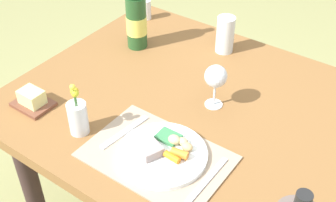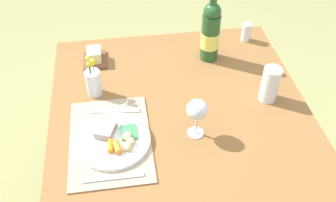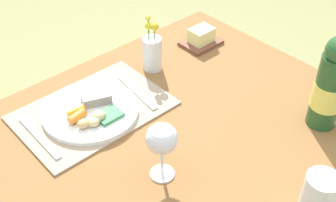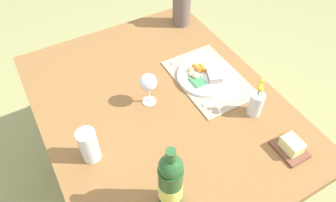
{
  "view_description": "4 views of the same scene",
  "coord_description": "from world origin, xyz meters",
  "px_view_note": "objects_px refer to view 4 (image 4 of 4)",
  "views": [
    {
      "loc": [
        0.58,
        -1.0,
        1.71
      ],
      "look_at": [
        -0.08,
        -0.08,
        0.81
      ],
      "focal_mm": 47.47,
      "sensor_mm": 36.0,
      "label": 1
    },
    {
      "loc": [
        0.98,
        -0.21,
        1.81
      ],
      "look_at": [
        -0.1,
        -0.05,
        0.82
      ],
      "focal_mm": 41.89,
      "sensor_mm": 36.0,
      "label": 2
    },
    {
      "loc": [
        0.5,
        0.57,
        1.57
      ],
      "look_at": [
        -0.1,
        -0.09,
        0.85
      ],
      "focal_mm": 46.79,
      "sensor_mm": 36.0,
      "label": 3
    },
    {
      "loc": [
        -0.84,
        0.43,
        1.82
      ],
      "look_at": [
        -0.06,
        -0.01,
        0.84
      ],
      "focal_mm": 34.48,
      "sensor_mm": 36.0,
      "label": 4
    }
  ],
  "objects_px": {
    "dining_table": "(160,118)",
    "wine_glass": "(148,83)",
    "butter_dish": "(291,147)",
    "flower_vase": "(256,103)",
    "dinner_plate": "(205,76)",
    "fork": "(223,99)",
    "cooler_bottle": "(182,6)",
    "knife": "(189,57)",
    "water_tumbler": "(89,147)",
    "wine_bottle": "(170,183)"
  },
  "relations": [
    {
      "from": "flower_vase",
      "to": "cooler_bottle",
      "type": "xyz_separation_m",
      "value": [
        0.72,
        -0.07,
        0.05
      ]
    },
    {
      "from": "water_tumbler",
      "to": "cooler_bottle",
      "type": "xyz_separation_m",
      "value": [
        0.59,
        -0.75,
        0.04
      ]
    },
    {
      "from": "wine_glass",
      "to": "butter_dish",
      "type": "height_order",
      "value": "wine_glass"
    },
    {
      "from": "dining_table",
      "to": "cooler_bottle",
      "type": "height_order",
      "value": "cooler_bottle"
    },
    {
      "from": "cooler_bottle",
      "to": "fork",
      "type": "bearing_deg",
      "value": 166.38
    },
    {
      "from": "flower_vase",
      "to": "knife",
      "type": "bearing_deg",
      "value": 7.08
    },
    {
      "from": "fork",
      "to": "butter_dish",
      "type": "height_order",
      "value": "butter_dish"
    },
    {
      "from": "dinner_plate",
      "to": "flower_vase",
      "type": "distance_m",
      "value": 0.29
    },
    {
      "from": "dining_table",
      "to": "flower_vase",
      "type": "bearing_deg",
      "value": -126.78
    },
    {
      "from": "dining_table",
      "to": "dinner_plate",
      "type": "distance_m",
      "value": 0.29
    },
    {
      "from": "dinner_plate",
      "to": "wine_bottle",
      "type": "height_order",
      "value": "wine_bottle"
    },
    {
      "from": "dining_table",
      "to": "wine_bottle",
      "type": "bearing_deg",
      "value": 156.17
    },
    {
      "from": "dinner_plate",
      "to": "cooler_bottle",
      "type": "bearing_deg",
      "value": -16.7
    },
    {
      "from": "butter_dish",
      "to": "dinner_plate",
      "type": "bearing_deg",
      "value": 6.92
    },
    {
      "from": "wine_bottle",
      "to": "cooler_bottle",
      "type": "bearing_deg",
      "value": -32.98
    },
    {
      "from": "dining_table",
      "to": "dinner_plate",
      "type": "bearing_deg",
      "value": -82.52
    },
    {
      "from": "water_tumbler",
      "to": "fork",
      "type": "bearing_deg",
      "value": -90.77
    },
    {
      "from": "butter_dish",
      "to": "flower_vase",
      "type": "height_order",
      "value": "flower_vase"
    },
    {
      "from": "butter_dish",
      "to": "flower_vase",
      "type": "relative_size",
      "value": 0.69
    },
    {
      "from": "knife",
      "to": "wine_bottle",
      "type": "distance_m",
      "value": 0.77
    },
    {
      "from": "dinner_plate",
      "to": "water_tumbler",
      "type": "bearing_deg",
      "value": 103.33
    },
    {
      "from": "butter_dish",
      "to": "fork",
      "type": "bearing_deg",
      "value": 11.91
    },
    {
      "from": "dinner_plate",
      "to": "cooler_bottle",
      "type": "height_order",
      "value": "cooler_bottle"
    },
    {
      "from": "dining_table",
      "to": "water_tumbler",
      "type": "xyz_separation_m",
      "value": [
        -0.11,
        0.35,
        0.17
      ]
    },
    {
      "from": "wine_glass",
      "to": "cooler_bottle",
      "type": "relative_size",
      "value": 0.58
    },
    {
      "from": "fork",
      "to": "cooler_bottle",
      "type": "relative_size",
      "value": 0.72
    },
    {
      "from": "wine_glass",
      "to": "butter_dish",
      "type": "distance_m",
      "value": 0.62
    },
    {
      "from": "cooler_bottle",
      "to": "dining_table",
      "type": "bearing_deg",
      "value": 140.32
    },
    {
      "from": "knife",
      "to": "cooler_bottle",
      "type": "distance_m",
      "value": 0.32
    },
    {
      "from": "water_tumbler",
      "to": "dinner_plate",
      "type": "bearing_deg",
      "value": -76.67
    },
    {
      "from": "cooler_bottle",
      "to": "wine_bottle",
      "type": "bearing_deg",
      "value": 147.02
    },
    {
      "from": "water_tumbler",
      "to": "wine_glass",
      "type": "xyz_separation_m",
      "value": [
        0.14,
        -0.32,
        0.05
      ]
    },
    {
      "from": "wine_glass",
      "to": "wine_bottle",
      "type": "height_order",
      "value": "wine_bottle"
    },
    {
      "from": "wine_glass",
      "to": "butter_dish",
      "type": "bearing_deg",
      "value": -144.1
    },
    {
      "from": "dinner_plate",
      "to": "wine_glass",
      "type": "relative_size",
      "value": 1.72
    },
    {
      "from": "water_tumbler",
      "to": "flower_vase",
      "type": "relative_size",
      "value": 0.77
    },
    {
      "from": "wine_bottle",
      "to": "knife",
      "type": "bearing_deg",
      "value": -36.67
    },
    {
      "from": "wine_bottle",
      "to": "cooler_bottle",
      "type": "relative_size",
      "value": 1.16
    },
    {
      "from": "fork",
      "to": "flower_vase",
      "type": "relative_size",
      "value": 1.02
    },
    {
      "from": "water_tumbler",
      "to": "butter_dish",
      "type": "height_order",
      "value": "water_tumbler"
    },
    {
      "from": "dinner_plate",
      "to": "knife",
      "type": "bearing_deg",
      "value": -2.66
    },
    {
      "from": "fork",
      "to": "water_tumbler",
      "type": "height_order",
      "value": "water_tumbler"
    },
    {
      "from": "knife",
      "to": "wine_bottle",
      "type": "height_order",
      "value": "wine_bottle"
    },
    {
      "from": "wine_glass",
      "to": "water_tumbler",
      "type": "bearing_deg",
      "value": 114.25
    },
    {
      "from": "dining_table",
      "to": "butter_dish",
      "type": "xyz_separation_m",
      "value": [
        -0.46,
        -0.32,
        0.13
      ]
    },
    {
      "from": "knife",
      "to": "wine_glass",
      "type": "xyz_separation_m",
      "value": [
        -0.16,
        0.3,
        0.11
      ]
    },
    {
      "from": "water_tumbler",
      "to": "cooler_bottle",
      "type": "bearing_deg",
      "value": -51.88
    },
    {
      "from": "butter_dish",
      "to": "wine_bottle",
      "type": "xyz_separation_m",
      "value": [
        0.05,
        0.51,
        0.11
      ]
    },
    {
      "from": "dining_table",
      "to": "wine_glass",
      "type": "height_order",
      "value": "wine_glass"
    },
    {
      "from": "wine_glass",
      "to": "flower_vase",
      "type": "distance_m",
      "value": 0.45
    }
  ]
}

